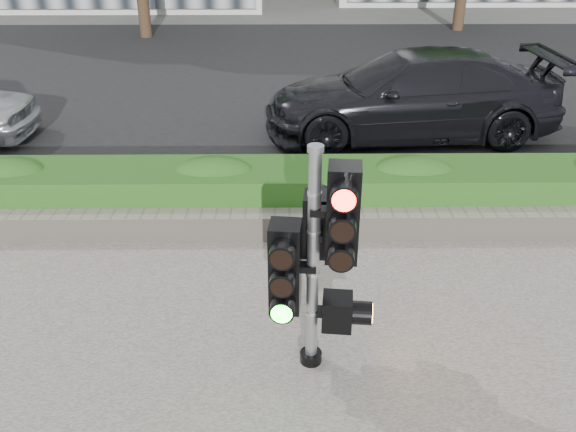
{
  "coord_description": "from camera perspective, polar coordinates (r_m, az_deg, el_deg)",
  "views": [
    {
      "loc": [
        -0.28,
        -4.98,
        3.97
      ],
      "look_at": [
        -0.22,
        0.6,
        1.01
      ],
      "focal_mm": 38.0,
      "sensor_mm": 36.0,
      "label": 1
    }
  ],
  "objects": [
    {
      "name": "hedge",
      "position": [
        8.35,
        1.37,
        2.37
      ],
      "size": [
        12.0,
        1.0,
        0.68
      ],
      "primitive_type": "cube",
      "color": "#448829",
      "rests_on": "sidewalk"
    },
    {
      "name": "road",
      "position": [
        15.5,
        0.46,
        13.11
      ],
      "size": [
        60.0,
        13.0,
        0.02
      ],
      "primitive_type": "cube",
      "color": "black",
      "rests_on": "ground"
    },
    {
      "name": "traffic_signal",
      "position": [
        5.28,
        2.72,
        -3.24
      ],
      "size": [
        0.78,
        0.59,
        2.19
      ],
      "rotation": [
        0.0,
        0.0,
        -0.11
      ],
      "color": "black",
      "rests_on": "sidewalk"
    },
    {
      "name": "curb",
      "position": [
        9.03,
        1.23,
        2.24
      ],
      "size": [
        60.0,
        0.25,
        0.12
      ],
      "primitive_type": "cube",
      "color": "gray",
      "rests_on": "ground"
    },
    {
      "name": "ground",
      "position": [
        6.38,
        2.08,
        -10.62
      ],
      "size": [
        120.0,
        120.0,
        0.0
      ],
      "primitive_type": "plane",
      "color": "#51514C",
      "rests_on": "ground"
    },
    {
      "name": "stone_wall",
      "position": [
        7.85,
        1.51,
        -0.79
      ],
      "size": [
        12.0,
        0.32,
        0.34
      ],
      "primitive_type": "cube",
      "color": "gray",
      "rests_on": "sidewalk"
    },
    {
      "name": "car_dark",
      "position": [
        11.36,
        11.44,
        11.06
      ],
      "size": [
        5.35,
        2.44,
        1.52
      ],
      "primitive_type": "imported",
      "rotation": [
        0.0,
        0.0,
        -1.51
      ],
      "color": "black",
      "rests_on": "road"
    }
  ]
}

